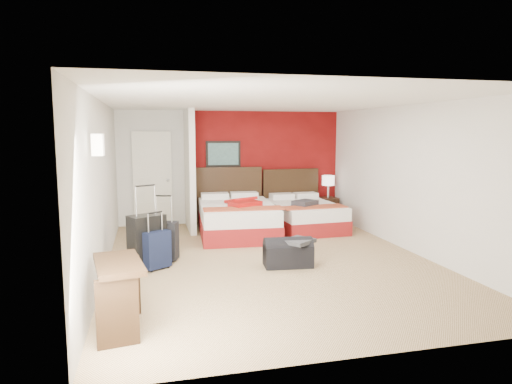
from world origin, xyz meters
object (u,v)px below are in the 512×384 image
object	(u,v)px
bed_left	(237,219)
bed_right	(304,216)
nightstand	(328,209)
suitcase_charcoal	(165,242)
suitcase_black	(147,242)
desk	(120,296)
table_lamp	(328,187)
duffel_bag	(288,254)
red_suitcase_open	(243,202)
suitcase_navy	(156,251)

from	to	relation	value
bed_left	bed_right	world-z (taller)	bed_left
bed_left	nightstand	distance (m)	2.50
suitcase_charcoal	suitcase_black	bearing A→B (deg)	-116.57
suitcase_charcoal	desk	bearing A→B (deg)	-83.83
bed_right	table_lamp	world-z (taller)	table_lamp
suitcase_black	duffel_bag	world-z (taller)	suitcase_black
bed_right	suitcase_black	distance (m)	3.82
suitcase_charcoal	duffel_bag	size ratio (longest dim) A/B	0.82
red_suitcase_open	duffel_bag	xyz separation A→B (m)	(0.24, -2.18, -0.49)
duffel_bag	desk	world-z (taller)	desk
bed_left	suitcase_navy	bearing A→B (deg)	-125.83
suitcase_charcoal	duffel_bag	bearing A→B (deg)	-3.70
desk	suitcase_navy	bearing A→B (deg)	69.73
suitcase_charcoal	duffel_bag	xyz separation A→B (m)	(1.82, -0.74, -0.11)
table_lamp	suitcase_navy	world-z (taller)	table_lamp
duffel_bag	red_suitcase_open	bearing A→B (deg)	101.70
nightstand	duffel_bag	xyz separation A→B (m)	(-1.97, -3.22, -0.09)
bed_right	desk	bearing A→B (deg)	-132.70
bed_left	duffel_bag	xyz separation A→B (m)	(0.34, -2.28, -0.13)
suitcase_charcoal	suitcase_navy	xyz separation A→B (m)	(-0.15, -0.42, -0.02)
suitcase_navy	suitcase_black	bearing A→B (deg)	98.27
suitcase_charcoal	duffel_bag	world-z (taller)	suitcase_charcoal
table_lamp	suitcase_navy	bearing A→B (deg)	-143.69
bed_right	table_lamp	distance (m)	1.21
nightstand	suitcase_navy	bearing A→B (deg)	-151.36
table_lamp	suitcase_navy	xyz separation A→B (m)	(-3.93, -2.89, -0.52)
red_suitcase_open	suitcase_navy	world-z (taller)	red_suitcase_open
nightstand	suitcase_charcoal	world-z (taller)	suitcase_charcoal
bed_right	desk	distance (m)	5.52
table_lamp	suitcase_black	bearing A→B (deg)	-145.96
suitcase_charcoal	red_suitcase_open	bearing A→B (deg)	60.92
table_lamp	duffel_bag	xyz separation A→B (m)	(-1.97, -3.22, -0.61)
bed_right	nightstand	size ratio (longest dim) A/B	3.38
suitcase_charcoal	bed_left	bearing A→B (deg)	64.74
bed_right	red_suitcase_open	xyz separation A→B (m)	(-1.39, -0.32, 0.40)
table_lamp	suitcase_charcoal	size ratio (longest dim) A/B	0.85
duffel_bag	table_lamp	bearing A→B (deg)	63.79
nightstand	suitcase_charcoal	bearing A→B (deg)	-154.54
suitcase_navy	bed_left	bearing A→B (deg)	17.45
bed_left	suitcase_black	size ratio (longest dim) A/B	2.69
table_lamp	suitcase_black	size ratio (longest dim) A/B	0.66
bed_right	red_suitcase_open	size ratio (longest dim) A/B	2.34
suitcase_navy	duffel_bag	distance (m)	1.99
bed_right	desk	world-z (taller)	desk
bed_left	suitcase_navy	world-z (taller)	bed_left
table_lamp	suitcase_navy	size ratio (longest dim) A/B	0.93
bed_left	suitcase_charcoal	world-z (taller)	bed_left
table_lamp	duffel_bag	world-z (taller)	table_lamp
bed_right	suitcase_black	bearing A→B (deg)	-151.11
red_suitcase_open	duffel_bag	size ratio (longest dim) A/B	1.07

